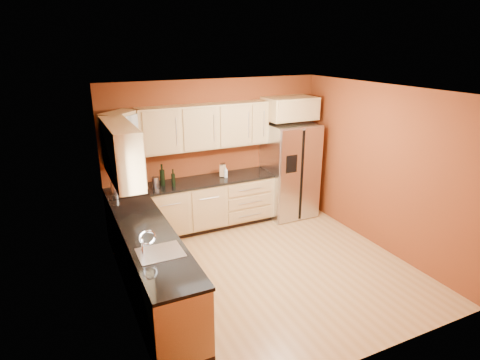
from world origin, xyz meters
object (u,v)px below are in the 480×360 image
Objects in this scene: canister_left at (156,182)px; soap_dispenser at (226,173)px; wine_bottle_a at (173,178)px; refrigerator at (289,170)px; knife_block at (223,171)px.

canister_left reaches higher than soap_dispenser.
wine_bottle_a reaches higher than canister_left.
refrigerator reaches higher than knife_block.
knife_block is at bearing 175.33° from refrigerator.
canister_left is 1.23m from knife_block.
knife_block is at bearing 3.72° from canister_left.
canister_left is 0.88× the size of knife_block.
soap_dispenser is (-1.30, 0.03, 0.12)m from refrigerator.
canister_left is at bearing 171.63° from wine_bottle_a.
wine_bottle_a is at bearing -148.15° from knife_block.
soap_dispenser is (0.03, -0.08, -0.02)m from knife_block.
refrigerator is at bearing -0.65° from canister_left.
refrigerator is 9.54× the size of canister_left.
knife_block is (0.94, 0.12, -0.04)m from wine_bottle_a.
refrigerator reaches higher than canister_left.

